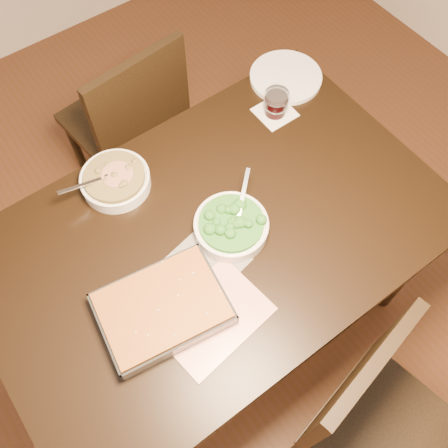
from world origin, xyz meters
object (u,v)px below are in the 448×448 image
at_px(broccoli_bowl, 231,226).
at_px(dinner_plate, 286,77).
at_px(stew_bowl, 115,180).
at_px(table, 216,246).
at_px(wine_tumbler, 276,103).
at_px(baking_dish, 163,309).
at_px(chair_near, 373,417).
at_px(chair_far, 131,121).

bearing_deg(broccoli_bowl, dinner_plate, 35.96).
xyz_separation_m(stew_bowl, dinner_plate, (0.72, 0.04, -0.02)).
distance_m(table, wine_tumbler, 0.53).
relative_size(stew_bowl, wine_tumbler, 2.68).
bearing_deg(stew_bowl, baking_dish, -103.79).
relative_size(wine_tumbler, chair_near, 0.10).
xyz_separation_m(broccoli_bowl, baking_dish, (-0.30, -0.10, -0.00)).
xyz_separation_m(stew_bowl, chair_near, (0.25, -0.99, -0.29)).
relative_size(table, dinner_plate, 5.40).
bearing_deg(dinner_plate, broccoli_bowl, -144.04).
distance_m(dinner_plate, chair_far, 0.66).
height_order(broccoli_bowl, wine_tumbler, wine_tumbler).
bearing_deg(baking_dish, chair_far, 75.79).
bearing_deg(chair_near, baking_dish, 111.87).
height_order(table, dinner_plate, dinner_plate).
relative_size(table, broccoli_bowl, 6.27).
distance_m(broccoli_bowl, chair_far, 0.81).
bearing_deg(wine_tumbler, chair_near, -110.32).
bearing_deg(dinner_plate, chair_far, 141.73).
distance_m(wine_tumbler, dinner_plate, 0.17).
xyz_separation_m(baking_dish, dinner_plate, (0.83, 0.48, -0.02)).
bearing_deg(baking_dish, dinner_plate, 38.67).
bearing_deg(broccoli_bowl, chair_near, -85.29).
xyz_separation_m(baking_dish, wine_tumbler, (0.70, 0.38, 0.02)).
relative_size(stew_bowl, chair_far, 0.27).
bearing_deg(stew_bowl, broccoli_bowl, -60.67).
relative_size(dinner_plate, chair_near, 0.30).
bearing_deg(chair_near, dinner_plate, 54.38).
distance_m(broccoli_bowl, chair_near, 0.71).
bearing_deg(table, stew_bowl, 115.58).
height_order(table, chair_far, chair_far).
height_order(wine_tumbler, chair_far, chair_far).
bearing_deg(table, chair_far, 82.30).
height_order(table, baking_dish, baking_dish).
bearing_deg(baking_dish, wine_tumbler, 37.09).
bearing_deg(table, dinner_plate, 32.22).
height_order(table, broccoli_bowl, broccoli_bowl).
bearing_deg(chair_far, stew_bowl, 52.69).
xyz_separation_m(baking_dish, chair_near, (0.36, -0.55, -0.29)).
distance_m(table, dinner_plate, 0.68).
bearing_deg(dinner_plate, stew_bowl, -176.87).
height_order(chair_near, chair_far, chair_far).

